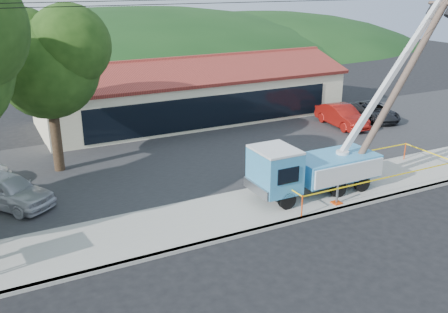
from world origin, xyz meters
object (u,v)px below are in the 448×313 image
utility_truck (313,164)px  leaning_pole (403,80)px  car_red (341,128)px  car_silver (10,207)px  car_dark (374,121)px

utility_truck → leaning_pole: utility_truck is taller
utility_truck → car_red: utility_truck is taller
car_silver → car_red: bearing=-28.9°
car_silver → leaning_pole: bearing=-54.6°
utility_truck → car_dark: (12.29, 8.87, -1.62)m
utility_truck → car_dark: size_ratio=2.46×
utility_truck → leaning_pole: bearing=-4.1°
car_red → car_dark: 3.40m
car_dark → car_red: bearing=-162.3°
leaning_pole → utility_truck: bearing=175.9°
leaning_pole → car_dark: bearing=51.1°
car_dark → car_silver: bearing=-158.8°
leaning_pole → car_red: leaning_pole is taller
leaning_pole → car_silver: leaning_pole is taller
car_red → car_dark: bearing=8.7°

